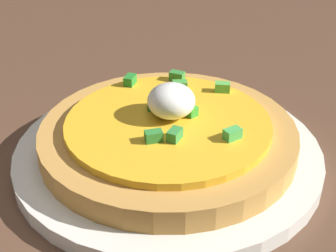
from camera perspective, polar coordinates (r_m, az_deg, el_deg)
dining_table at (r=52.55cm, az=-1.63°, el=2.32°), size 91.92×80.79×2.30cm
plate at (r=41.78cm, az=-0.00°, el=-3.10°), size 24.62×24.62×1.28cm
pizza at (r=40.79cm, az=0.02°, el=-0.85°), size 20.39×20.39×5.17cm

